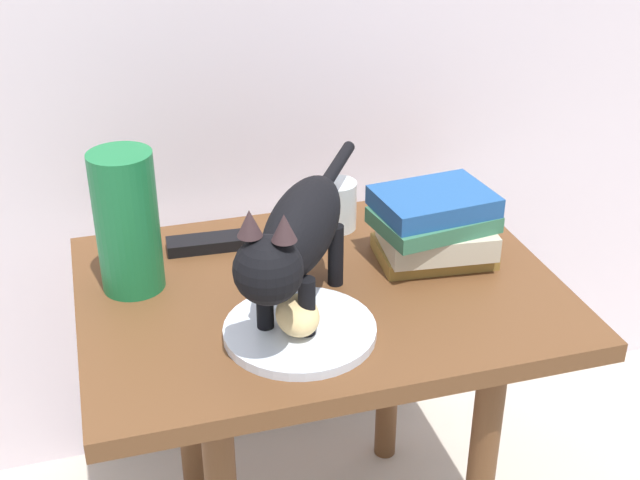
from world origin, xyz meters
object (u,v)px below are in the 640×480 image
object	(u,v)px
bread_roll	(298,315)
tv_remote	(212,243)
candle_jar	(336,208)
plate	(300,330)
green_vase	(127,222)
book_stack	(435,227)
side_table	(320,333)
cat	(296,236)

from	to	relation	value
bread_roll	tv_remote	bearing A→B (deg)	103.24
bread_roll	candle_jar	distance (m)	0.34
plate	green_vase	distance (m)	0.31
plate	book_stack	xyz separation A→B (m)	(0.26, 0.14, 0.05)
plate	candle_jar	world-z (taller)	candle_jar
side_table	candle_jar	distance (m)	0.23
cat	tv_remote	xyz separation A→B (m)	(-0.08, 0.24, -0.12)
cat	green_vase	world-z (taller)	cat
side_table	cat	distance (m)	0.24
bread_roll	tv_remote	distance (m)	0.30
bread_roll	cat	distance (m)	0.11
candle_jar	book_stack	bearing A→B (deg)	-53.47
cat	candle_jar	distance (m)	0.30
plate	tv_remote	size ratio (longest dim) A/B	1.43
side_table	plate	size ratio (longest dim) A/B	3.40
cat	candle_jar	bearing A→B (deg)	61.70
green_vase	cat	bearing A→B (deg)	-34.97
plate	bread_roll	world-z (taller)	bread_roll
book_stack	tv_remote	xyz separation A→B (m)	(-0.33, 0.14, -0.05)
candle_jar	side_table	bearing A→B (deg)	-114.33
candle_jar	plate	bearing A→B (deg)	-115.94
bread_roll	candle_jar	world-z (taller)	candle_jar
plate	cat	xyz separation A→B (m)	(0.01, 0.04, 0.13)
bread_roll	cat	size ratio (longest dim) A/B	0.19
candle_jar	tv_remote	bearing A→B (deg)	-176.11
plate	book_stack	distance (m)	0.30
green_vase	plate	bearing A→B (deg)	-43.21
book_stack	tv_remote	bearing A→B (deg)	157.22
side_table	green_vase	world-z (taller)	green_vase
side_table	bread_roll	size ratio (longest dim) A/B	9.13
cat	bread_roll	bearing A→B (deg)	-104.28
book_stack	candle_jar	size ratio (longest dim) A/B	2.39
plate	book_stack	bearing A→B (deg)	28.86
green_vase	candle_jar	distance (m)	0.38
side_table	cat	xyz separation A→B (m)	(-0.06, -0.07, 0.22)
cat	book_stack	xyz separation A→B (m)	(0.25, 0.10, -0.07)
book_stack	candle_jar	xyz separation A→B (m)	(-0.12, 0.16, -0.02)
tv_remote	side_table	bearing A→B (deg)	-47.36
book_stack	green_vase	bearing A→B (deg)	173.48
plate	book_stack	world-z (taller)	book_stack
side_table	candle_jar	world-z (taller)	candle_jar
side_table	plate	xyz separation A→B (m)	(-0.06, -0.12, 0.09)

